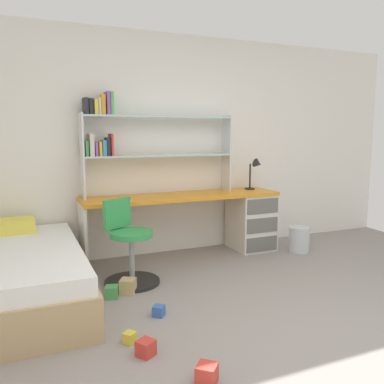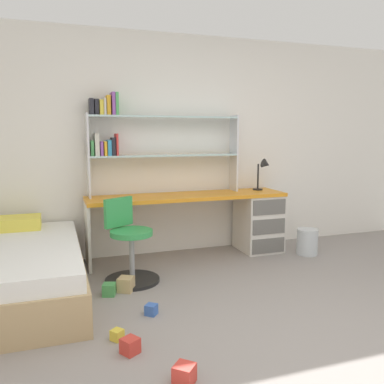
% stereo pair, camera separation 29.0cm
% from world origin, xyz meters
% --- Properties ---
extents(ground_plane, '(6.06, 6.16, 0.02)m').
position_xyz_m(ground_plane, '(0.00, 0.00, -0.01)').
color(ground_plane, gray).
extents(room_shell, '(6.06, 6.16, 2.53)m').
position_xyz_m(room_shell, '(-1.29, 1.29, 1.26)').
color(room_shell, white).
rests_on(room_shell, ground_plane).
extents(desk, '(2.25, 0.53, 0.72)m').
position_xyz_m(desk, '(0.52, 2.29, 0.42)').
color(desk, orange).
rests_on(desk, ground_plane).
extents(bookshelf_hutch, '(1.71, 0.22, 1.11)m').
position_xyz_m(bookshelf_hutch, '(-0.58, 2.44, 1.38)').
color(bookshelf_hutch, silver).
rests_on(bookshelf_hutch, desk).
extents(desk_lamp, '(0.20, 0.17, 0.38)m').
position_xyz_m(desk_lamp, '(0.89, 2.34, 0.98)').
color(desk_lamp, black).
rests_on(desk_lamp, desk).
extents(swivel_chair, '(0.52, 0.52, 0.79)m').
position_xyz_m(swivel_chair, '(-0.86, 1.74, 0.31)').
color(swivel_chair, black).
rests_on(swivel_chair, ground_plane).
extents(bed_platform, '(1.21, 1.85, 0.58)m').
position_xyz_m(bed_platform, '(-1.91, 1.64, 0.23)').
color(bed_platform, tan).
rests_on(bed_platform, ground_plane).
extents(waste_bin, '(0.24, 0.24, 0.30)m').
position_xyz_m(waste_bin, '(1.26, 1.93, 0.15)').
color(waste_bin, silver).
rests_on(waste_bin, ground_plane).
extents(toy_block_red_0, '(0.14, 0.14, 0.10)m').
position_xyz_m(toy_block_red_0, '(-1.09, 0.45, 0.05)').
color(toy_block_red_0, red).
rests_on(toy_block_red_0, ground_plane).
extents(toy_block_natural_1, '(0.18, 0.18, 0.13)m').
position_xyz_m(toy_block_natural_1, '(-0.94, 1.49, 0.06)').
color(toy_block_natural_1, tan).
rests_on(toy_block_natural_1, ground_plane).
extents(toy_block_yellow_2, '(0.10, 0.10, 0.07)m').
position_xyz_m(toy_block_yellow_2, '(-1.15, 0.65, 0.04)').
color(toy_block_yellow_2, gold).
rests_on(toy_block_yellow_2, ground_plane).
extents(toy_block_blue_3, '(0.12, 0.12, 0.08)m').
position_xyz_m(toy_block_blue_3, '(-0.84, 0.95, 0.04)').
color(toy_block_blue_3, '#3860B7').
rests_on(toy_block_blue_3, ground_plane).
extents(toy_block_green_4, '(0.13, 0.13, 0.11)m').
position_xyz_m(toy_block_green_4, '(-1.10, 1.45, 0.05)').
color(toy_block_green_4, '#479E51').
rests_on(toy_block_green_4, ground_plane).
extents(toy_block_red_5, '(0.16, 0.16, 0.11)m').
position_xyz_m(toy_block_red_5, '(-0.86, 0.04, 0.06)').
color(toy_block_red_5, red).
rests_on(toy_block_red_5, ground_plane).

